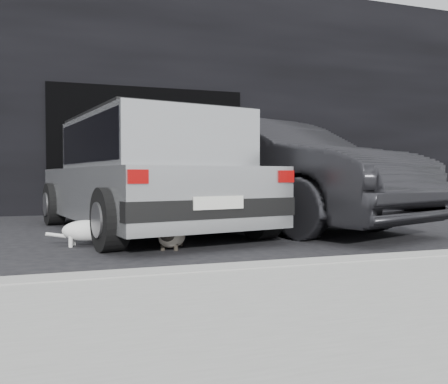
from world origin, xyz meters
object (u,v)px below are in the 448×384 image
object	(u,v)px
second_car	(264,172)
cat_white	(90,230)
silver_hatchback	(146,169)
cat_siamese	(171,237)

from	to	relation	value
second_car	cat_white	xyz separation A→B (m)	(-2.64, -1.31, -0.65)
silver_hatchback	cat_siamese	distance (m)	1.78
cat_white	cat_siamese	bearing A→B (deg)	72.87
silver_hatchback	cat_white	world-z (taller)	silver_hatchback
cat_siamese	cat_white	size ratio (longest dim) A/B	1.00
second_car	cat_white	world-z (taller)	second_car
silver_hatchback	second_car	world-z (taller)	second_car
second_car	cat_siamese	xyz separation A→B (m)	(-1.84, -1.79, -0.71)
silver_hatchback	cat_white	size ratio (longest dim) A/B	5.83
cat_siamese	cat_white	xyz separation A→B (m)	(-0.81, 0.48, 0.05)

